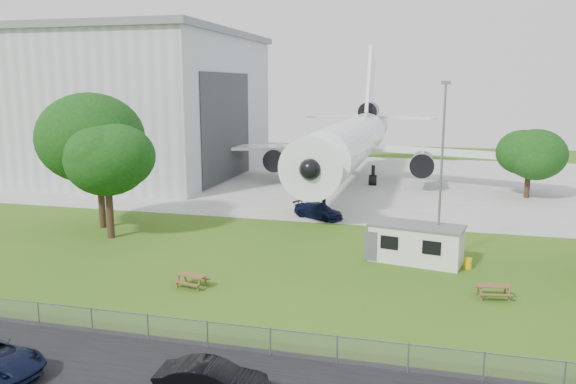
% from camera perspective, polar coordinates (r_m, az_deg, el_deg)
% --- Properties ---
extents(ground, '(160.00, 160.00, 0.00)m').
position_cam_1_polar(ground, '(34.74, 1.06, -9.14)').
color(ground, '#466E1B').
extents(concrete_apron, '(120.00, 46.00, 0.03)m').
position_cam_1_polar(concrete_apron, '(71.15, 8.22, 1.16)').
color(concrete_apron, '#B7B7B2').
rests_on(concrete_apron, ground).
extents(hangar, '(43.00, 31.00, 18.55)m').
position_cam_1_polar(hangar, '(81.67, -19.59, 8.52)').
color(hangar, '#B2B7BC').
rests_on(hangar, ground).
extents(airliner, '(46.36, 47.73, 17.69)m').
position_cam_1_polar(airliner, '(68.60, 6.47, 5.27)').
color(airliner, white).
rests_on(airliner, ground).
extents(site_cabin, '(6.95, 3.86, 2.62)m').
position_cam_1_polar(site_cabin, '(39.11, 12.89, -5.10)').
color(site_cabin, silver).
rests_on(site_cabin, ground).
extents(picnic_west, '(2.07, 1.84, 0.76)m').
position_cam_1_polar(picnic_west, '(34.46, -9.72, -9.48)').
color(picnic_west, brown).
rests_on(picnic_west, ground).
extents(picnic_east, '(2.03, 1.78, 0.76)m').
position_cam_1_polar(picnic_east, '(34.34, 20.08, -10.08)').
color(picnic_east, brown).
rests_on(picnic_east, ground).
extents(fence, '(58.00, 0.04, 1.30)m').
position_cam_1_polar(fence, '(26.34, -3.97, -15.99)').
color(fence, gray).
rests_on(fence, ground).
extents(lamp_mast, '(0.16, 0.16, 12.00)m').
position_cam_1_polar(lamp_mast, '(38.40, 15.30, 1.67)').
color(lamp_mast, slate).
rests_on(lamp_mast, ground).
extents(tree_west_big, '(8.86, 8.86, 11.41)m').
position_cam_1_polar(tree_west_big, '(48.86, -18.74, 4.53)').
color(tree_west_big, '#382619').
rests_on(tree_west_big, ground).
extents(tree_west_small, '(6.73, 6.73, 9.55)m').
position_cam_1_polar(tree_west_small, '(45.37, -17.94, 3.11)').
color(tree_west_small, '#382619').
rests_on(tree_west_small, ground).
extents(tree_far_apron, '(6.45, 6.45, 7.64)m').
position_cam_1_polar(tree_far_apron, '(64.22, 23.34, 3.30)').
color(tree_far_apron, '#382619').
rests_on(tree_far_apron, ground).
extents(car_centre_sedan, '(4.44, 1.81, 1.43)m').
position_cam_1_polar(car_centre_sedan, '(22.85, -7.78, -18.52)').
color(car_centre_sedan, black).
rests_on(car_centre_sedan, ground).
extents(car_apron_van, '(5.16, 3.92, 1.39)m').
position_cam_1_polar(car_apron_van, '(50.58, 3.11, -1.92)').
color(car_apron_van, black).
rests_on(car_apron_van, ground).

